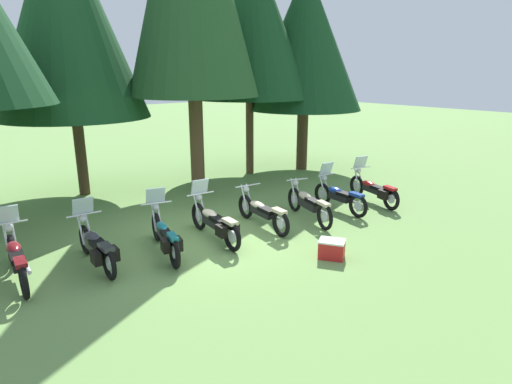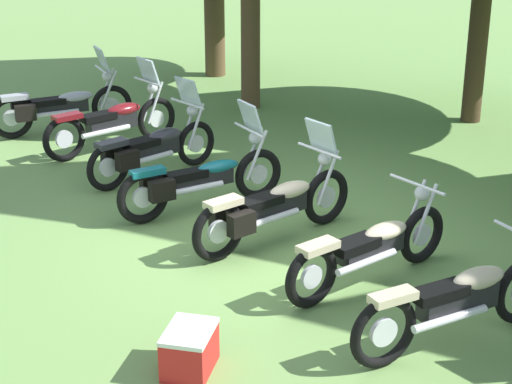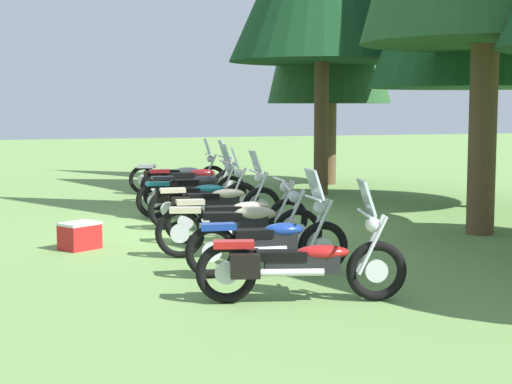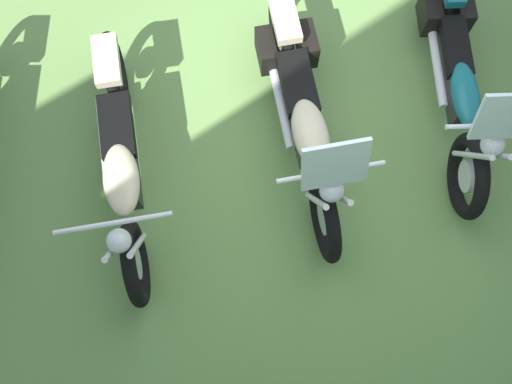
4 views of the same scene
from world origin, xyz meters
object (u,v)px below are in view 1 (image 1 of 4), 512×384
Objects in this scene: motorcycle_1 at (16,258)px; picnic_cooler at (332,249)px; motorcycle_5 at (262,211)px; pine_tree_2 at (65,13)px; motorcycle_7 at (339,196)px; motorcycle_8 at (374,189)px; pine_tree_5 at (305,40)px; motorcycle_6 at (308,204)px; pine_tree_4 at (249,18)px; motorcycle_4 at (215,222)px; motorcycle_3 at (165,235)px; motorcycle_2 at (96,246)px.

picnic_cooler is (5.53, -3.21, -0.27)m from motorcycle_1.
motorcycle_5 is 0.27× the size of pine_tree_2.
motorcycle_7 is 3.40m from picnic_cooler.
motorcycle_8 is 6.92m from pine_tree_5.
motorcycle_6 is 7.89m from pine_tree_4.
pine_tree_5 reaches higher than motorcycle_1.
motorcycle_4 is at bearing -149.71° from pine_tree_5.
pine_tree_2 reaches higher than motorcycle_3.
pine_tree_2 is (-1.07, 6.07, 5.14)m from motorcycle_4.
pine_tree_2 is at bearing 60.18° from motorcycle_8.
pine_tree_4 is at bearing -29.23° from motorcycle_5.
motorcycle_1 is at bearing 97.48° from motorcycle_6.
motorcycle_2 is 3.25× the size of picnic_cooler.
motorcycle_4 is 1.12× the size of motorcycle_7.
motorcycle_3 is 7.95m from pine_tree_2.
pine_tree_5 is (1.73, 4.83, 4.65)m from motorcycle_8.
motorcycle_1 is 1.11× the size of motorcycle_7.
motorcycle_5 is 2.48m from picnic_cooler.
picnic_cooler is (2.70, -2.51, -0.24)m from motorcycle_3.
motorcycle_8 is at bearing -90.48° from motorcycle_4.
motorcycle_3 is (2.83, -0.70, -0.03)m from motorcycle_1.
pine_tree_5 is (7.22, 4.22, 4.63)m from motorcycle_4.
motorcycle_3 is at bearing 100.40° from motorcycle_8.
motorcycle_4 is 1.02× the size of motorcycle_5.
picnic_cooler is at bearing -122.34° from motorcycle_2.
motorcycle_4 reaches higher than motorcycle_3.
motorcycle_8 is at bearing -94.38° from motorcycle_2.
pine_tree_4 is (6.37, 4.93, 5.35)m from motorcycle_3.
pine_tree_4 is (-0.44, 5.56, 5.36)m from motorcycle_8.
motorcycle_5 is at bearing -125.81° from pine_tree_4.
motorcycle_3 is 0.99× the size of motorcycle_5.
motorcycle_2 is at bearing -149.42° from pine_tree_4.
motorcycle_2 is 0.25× the size of pine_tree_4.
motorcycle_6 is at bearing -99.73° from motorcycle_5.
pine_tree_4 is at bearing -37.63° from motorcycle_3.
motorcycle_5 is 4.07m from motorcycle_8.
motorcycle_7 is at bearing -80.03° from motorcycle_3.
motorcycle_2 and motorcycle_8 have the same top height.
motorcycle_1 is 1.47m from motorcycle_2.
motorcycle_4 is (1.32, -0.02, 0.02)m from motorcycle_3.
pine_tree_2 is 6.22m from pine_tree_4.
pine_tree_5 is at bearing -28.52° from motorcycle_7.
motorcycle_1 reaches higher than picnic_cooler.
pine_tree_2 reaches higher than motorcycle_2.
pine_tree_4 reaches higher than motorcycle_6.
motorcycle_7 is at bearing -100.39° from pine_tree_4.
motorcycle_4 reaches higher than motorcycle_1.
motorcycle_4 is 2.83m from motorcycle_6.
motorcycle_6 is at bearing -92.47° from motorcycle_4.
motorcycle_2 is 8.28m from motorcycle_8.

